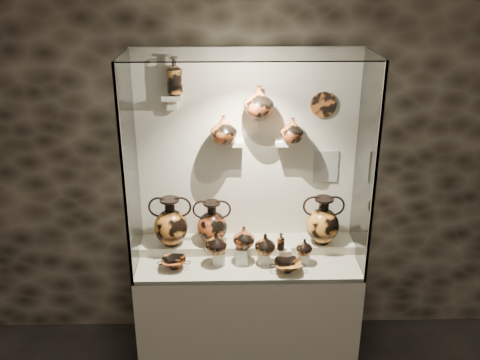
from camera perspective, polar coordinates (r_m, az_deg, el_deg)
name	(u,v)px	position (r m, az deg, el deg)	size (l,w,h in m)	color
wall_back	(247,152)	(4.14, 0.73, 3.04)	(5.00, 0.02, 3.20)	black
plinth	(247,306)	(4.41, 0.80, -13.28)	(1.70, 0.60, 0.80)	beige
front_tier	(248,261)	(4.18, 0.83, -8.64)	(1.68, 0.58, 0.03)	#BDB092
rear_tier	(247,246)	(4.31, 0.75, -7.05)	(1.70, 0.25, 0.10)	#BDB092
back_panel	(247,152)	(4.13, 0.73, 3.02)	(1.70, 0.03, 1.60)	beige
glass_front	(250,182)	(3.56, 1.07, -0.23)	(1.70, 0.01, 1.60)	white
glass_left	(130,167)	(3.90, -11.63, 1.33)	(0.01, 0.60, 1.60)	white
glass_right	(365,165)	(3.96, 13.23, 1.52)	(0.01, 0.60, 1.60)	white
glass_top	(249,54)	(3.63, 0.97, 13.29)	(1.70, 0.60, 0.01)	white
frame_post_left	(124,183)	(3.63, -12.29, -0.30)	(0.02, 0.02, 1.60)	gray
frame_post_right	(375,181)	(3.70, 14.19, -0.07)	(0.02, 0.02, 1.60)	gray
pedestal_a	(219,257)	(4.10, -2.24, -8.25)	(0.09, 0.09, 0.10)	silver
pedestal_b	(241,255)	(4.10, 0.16, -8.05)	(0.09, 0.09, 0.13)	silver
pedestal_c	(264,257)	(4.11, 2.55, -8.26)	(0.09, 0.09, 0.09)	silver
pedestal_d	(285,256)	(4.12, 4.80, -8.03)	(0.09, 0.09, 0.12)	silver
pedestal_e	(303,258)	(4.15, 6.73, -8.22)	(0.09, 0.09, 0.08)	silver
bracket_ul	(172,97)	(3.95, -7.29, 8.74)	(0.14, 0.12, 0.04)	beige
bracket_ca	(234,143)	(4.03, -0.65, 4.00)	(0.14, 0.12, 0.04)	beige
bracket_cb	(261,117)	(3.98, 2.24, 6.75)	(0.10, 0.12, 0.04)	beige
bracket_cc	(284,142)	(4.05, 4.75, 4.02)	(0.14, 0.12, 0.04)	beige
amphora_left	(171,222)	(4.18, -7.41, -4.42)	(0.32, 0.32, 0.40)	#C37025
amphora_mid	(212,222)	(4.18, -3.00, -4.54)	(0.28, 0.28, 0.36)	#A6461D
amphora_right	(323,220)	(4.22, 8.83, -4.26)	(0.31, 0.31, 0.39)	#C37025
jug_a	(216,242)	(4.03, -2.57, -6.67)	(0.16, 0.16, 0.17)	#C37025
jug_b	(244,237)	(4.04, 0.41, -6.10)	(0.16, 0.16, 0.17)	#A6461D
jug_c	(265,244)	(4.04, 2.70, -6.82)	(0.16, 0.16, 0.16)	#C37025
jug_e	(304,247)	(4.08, 6.88, -7.07)	(0.12, 0.12, 0.13)	#C37025
lekythos_small	(281,241)	(4.03, 4.38, -6.47)	(0.07, 0.07, 0.15)	#A6461D
kylix_left	(174,263)	(4.07, -7.06, -8.73)	(0.24, 0.20, 0.10)	#A6461D
kylix_right	(288,266)	(4.01, 5.11, -9.08)	(0.26, 0.22, 0.10)	#C37025
lekythos_tall	(174,74)	(3.90, -7.01, 11.14)	(0.12, 0.12, 0.31)	#C37025
ovoid_vase_a	(224,129)	(3.94, -1.77, 5.43)	(0.20, 0.20, 0.21)	#A6461D
ovoid_vase_b	(259,101)	(3.88, 2.00, 8.38)	(0.22, 0.22, 0.23)	#A6461D
ovoid_vase_c	(292,130)	(3.99, 5.59, 5.34)	(0.18, 0.18, 0.18)	#A6461D
wall_plate	(323,105)	(4.06, 8.89, 7.95)	(0.20, 0.20, 0.02)	#B45D23
info_placard	(326,166)	(4.22, 9.12, 1.44)	(0.19, 0.01, 0.25)	beige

